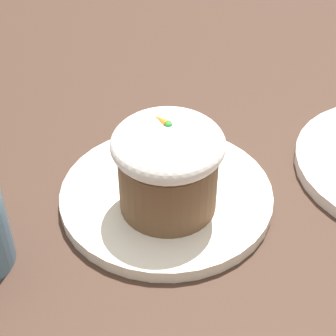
{
  "coord_description": "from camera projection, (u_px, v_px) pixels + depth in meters",
  "views": [
    {
      "loc": [
        -0.34,
        0.27,
        0.4
      ],
      "look_at": [
        -0.02,
        0.01,
        0.06
      ],
      "focal_mm": 60.0,
      "sensor_mm": 36.0,
      "label": 1
    }
  ],
  "objects": [
    {
      "name": "spoon",
      "position": [
        159.0,
        178.0,
        0.59
      ],
      "size": [
        0.1,
        0.09,
        0.01
      ],
      "color": "silver",
      "rests_on": "dessert_plate"
    },
    {
      "name": "dessert_plate",
      "position": [
        166.0,
        196.0,
        0.59
      ],
      "size": [
        0.22,
        0.22,
        0.01
      ],
      "color": "white",
      "rests_on": "ground_plane"
    },
    {
      "name": "carrot_cake",
      "position": [
        168.0,
        164.0,
        0.53
      ],
      "size": [
        0.11,
        0.11,
        0.1
      ],
      "color": "brown",
      "rests_on": "dessert_plate"
    },
    {
      "name": "ground_plane",
      "position": [
        166.0,
        200.0,
        0.59
      ],
      "size": [
        4.0,
        4.0,
        0.0
      ],
      "primitive_type": "plane",
      "color": "#3D281E"
    }
  ]
}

